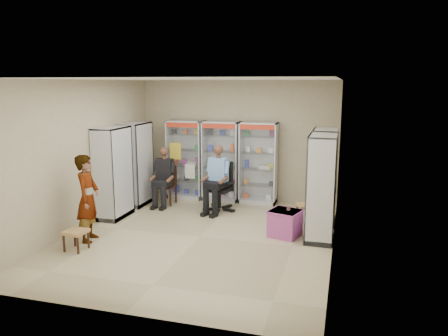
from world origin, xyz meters
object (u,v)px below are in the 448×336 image
(office_chair, at_px, (219,187))
(cabinet_right_far, at_px, (324,176))
(cabinet_back_mid, at_px, (221,161))
(wooden_chair, at_px, (166,185))
(seated_shopkeeper, at_px, (219,180))
(cabinet_back_left, at_px, (186,160))
(cabinet_left_near, at_px, (113,173))
(cabinet_right_near, at_px, (321,188))
(pink_trunk, at_px, (285,223))
(cabinet_left_far, at_px, (136,164))
(standing_man, at_px, (88,198))
(woven_stool_b, at_px, (76,240))
(cabinet_back_right, at_px, (258,163))
(woven_stool_a, at_px, (306,213))

(office_chair, bearing_deg, cabinet_right_far, 6.93)
(cabinet_back_mid, height_order, cabinet_right_far, same)
(wooden_chair, distance_m, seated_shopkeeper, 1.46)
(cabinet_back_left, height_order, cabinet_left_near, same)
(cabinet_right_near, bearing_deg, office_chair, 61.01)
(cabinet_right_far, relative_size, pink_trunk, 3.73)
(cabinet_back_mid, distance_m, pink_trunk, 3.05)
(cabinet_back_mid, bearing_deg, cabinet_left_far, -153.68)
(cabinet_right_near, distance_m, standing_man, 4.36)
(cabinet_back_left, bearing_deg, cabinet_right_near, -32.28)
(cabinet_right_far, xyz_separation_m, wooden_chair, (-3.78, 0.40, -0.53))
(cabinet_back_left, bearing_deg, cabinet_back_mid, 0.00)
(cabinet_right_near, bearing_deg, cabinet_right_far, 0.00)
(cabinet_back_left, distance_m, woven_stool_b, 4.10)
(cabinet_right_far, relative_size, seated_shopkeeper, 1.37)
(cabinet_left_far, xyz_separation_m, wooden_chair, (0.68, 0.20, -0.53))
(office_chair, xyz_separation_m, pink_trunk, (1.71, -1.32, -0.32))
(cabinet_back_left, distance_m, standing_man, 3.53)
(cabinet_back_left, bearing_deg, cabinet_back_right, 0.00)
(cabinet_back_mid, relative_size, cabinet_right_near, 1.00)
(cabinet_left_near, distance_m, pink_trunk, 3.89)
(cabinet_back_left, xyz_separation_m, office_chair, (1.17, -0.92, -0.43))
(wooden_chair, bearing_deg, seated_shopkeeper, -9.69)
(cabinet_right_near, height_order, office_chair, cabinet_right_near)
(woven_stool_b, bearing_deg, seated_shopkeeper, 59.46)
(cabinet_left_far, height_order, wooden_chair, cabinet_left_far)
(cabinet_back_mid, distance_m, woven_stool_a, 2.68)
(woven_stool_a, bearing_deg, standing_man, -149.77)
(cabinet_right_far, distance_m, cabinet_left_far, 4.46)
(cabinet_left_far, xyz_separation_m, woven_stool_b, (0.33, -3.04, -0.82))
(pink_trunk, bearing_deg, cabinet_right_far, 59.66)
(wooden_chair, bearing_deg, cabinet_back_left, 71.10)
(cabinet_back_mid, xyz_separation_m, cabinet_back_right, (0.95, 0.00, 0.00))
(cabinet_right_near, distance_m, office_chair, 2.73)
(woven_stool_a, height_order, woven_stool_b, woven_stool_a)
(cabinet_right_near, xyz_separation_m, woven_stool_b, (-4.13, -1.74, -0.82))
(cabinet_back_left, height_order, seated_shopkeeper, cabinet_back_left)
(cabinet_left_far, height_order, standing_man, cabinet_left_far)
(wooden_chair, height_order, standing_man, standing_man)
(cabinet_right_far, distance_m, cabinet_left_near, 4.55)
(office_chair, height_order, pink_trunk, office_chair)
(cabinet_back_mid, bearing_deg, cabinet_right_far, -23.65)
(cabinet_back_mid, distance_m, seated_shopkeeper, 1.03)
(cabinet_right_near, bearing_deg, pink_trunk, 91.26)
(cabinet_back_right, height_order, standing_man, cabinet_back_right)
(cabinet_back_right, distance_m, cabinet_left_far, 2.98)
(office_chair, bearing_deg, wooden_chair, -175.77)
(cabinet_back_right, height_order, office_chair, cabinet_back_right)
(cabinet_back_right, xyz_separation_m, office_chair, (-0.73, -0.92, -0.43))
(cabinet_right_far, bearing_deg, cabinet_back_right, 55.27)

